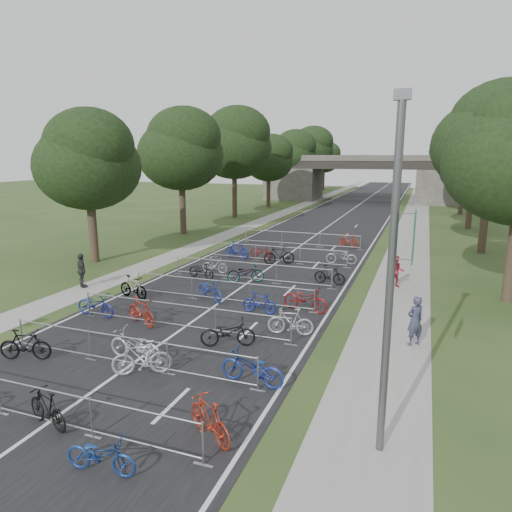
% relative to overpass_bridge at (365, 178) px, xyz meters
% --- Properties ---
extents(ground, '(200.00, 200.00, 0.00)m').
position_rel_overpass_bridge_xyz_m(ground, '(0.00, -65.00, -3.53)').
color(ground, '#2C451D').
rests_on(ground, ground).
extents(road, '(11.00, 140.00, 0.01)m').
position_rel_overpass_bridge_xyz_m(road, '(0.00, -15.00, -3.53)').
color(road, black).
rests_on(road, ground).
extents(sidewalk_right, '(3.00, 140.00, 0.01)m').
position_rel_overpass_bridge_xyz_m(sidewalk_right, '(8.00, -15.00, -3.53)').
color(sidewalk_right, gray).
rests_on(sidewalk_right, ground).
extents(sidewalk_left, '(2.00, 140.00, 0.01)m').
position_rel_overpass_bridge_xyz_m(sidewalk_left, '(-7.50, -15.00, -3.53)').
color(sidewalk_left, gray).
rests_on(sidewalk_left, ground).
extents(lane_markings, '(0.12, 140.00, 0.00)m').
position_rel_overpass_bridge_xyz_m(lane_markings, '(0.00, -15.00, -3.53)').
color(lane_markings, silver).
rests_on(lane_markings, ground).
extents(overpass_bridge, '(31.00, 8.00, 7.05)m').
position_rel_overpass_bridge_xyz_m(overpass_bridge, '(0.00, 0.00, 0.00)').
color(overpass_bridge, '#44413D').
rests_on(overpass_bridge, ground).
extents(lamppost, '(0.61, 0.65, 8.21)m').
position_rel_overpass_bridge_xyz_m(lamppost, '(8.33, -63.00, 0.75)').
color(lamppost, '#4C4C51').
rests_on(lamppost, ground).
extents(tree_left_0, '(6.72, 6.72, 10.25)m').
position_rel_overpass_bridge_xyz_m(tree_left_0, '(-11.39, -49.07, 2.96)').
color(tree_left_0, '#33261C').
rests_on(tree_left_0, ground).
extents(tree_left_1, '(7.56, 7.56, 11.53)m').
position_rel_overpass_bridge_xyz_m(tree_left_1, '(-11.39, -37.07, 3.77)').
color(tree_left_1, '#33261C').
rests_on(tree_left_1, ground).
extents(tree_right_1, '(8.18, 8.18, 12.47)m').
position_rel_overpass_bridge_xyz_m(tree_right_1, '(13.11, -37.07, 4.37)').
color(tree_right_1, '#33261C').
rests_on(tree_right_1, ground).
extents(tree_left_2, '(8.40, 8.40, 12.81)m').
position_rel_overpass_bridge_xyz_m(tree_left_2, '(-11.39, -25.07, 4.58)').
color(tree_left_2, '#33261C').
rests_on(tree_left_2, ground).
extents(tree_right_2, '(6.16, 6.16, 9.39)m').
position_rel_overpass_bridge_xyz_m(tree_right_2, '(13.11, -25.07, 2.41)').
color(tree_right_2, '#33261C').
rests_on(tree_right_2, ground).
extents(tree_left_3, '(6.72, 6.72, 10.25)m').
position_rel_overpass_bridge_xyz_m(tree_left_3, '(-11.39, -13.07, 2.96)').
color(tree_left_3, '#33261C').
rests_on(tree_left_3, ground).
extents(tree_right_3, '(7.17, 7.17, 10.93)m').
position_rel_overpass_bridge_xyz_m(tree_right_3, '(13.11, -13.07, 3.39)').
color(tree_right_3, '#33261C').
rests_on(tree_right_3, ground).
extents(tree_left_4, '(7.56, 7.56, 11.53)m').
position_rel_overpass_bridge_xyz_m(tree_left_4, '(-11.39, -1.07, 3.77)').
color(tree_left_4, '#33261C').
rests_on(tree_left_4, ground).
extents(tree_right_4, '(8.18, 8.18, 12.47)m').
position_rel_overpass_bridge_xyz_m(tree_right_4, '(13.11, -1.07, 4.37)').
color(tree_right_4, '#33261C').
rests_on(tree_right_4, ground).
extents(tree_left_5, '(8.40, 8.40, 12.81)m').
position_rel_overpass_bridge_xyz_m(tree_left_5, '(-11.39, 10.93, 4.58)').
color(tree_left_5, '#33261C').
rests_on(tree_left_5, ground).
extents(tree_right_5, '(6.16, 6.16, 9.39)m').
position_rel_overpass_bridge_xyz_m(tree_right_5, '(13.11, 10.93, 2.41)').
color(tree_right_5, '#33261C').
rests_on(tree_right_5, ground).
extents(tree_left_6, '(6.72, 6.72, 10.25)m').
position_rel_overpass_bridge_xyz_m(tree_left_6, '(-11.39, 22.93, 2.96)').
color(tree_left_6, '#33261C').
rests_on(tree_left_6, ground).
extents(tree_right_6, '(7.17, 7.17, 10.93)m').
position_rel_overpass_bridge_xyz_m(tree_right_6, '(13.11, 22.93, 3.39)').
color(tree_right_6, '#33261C').
rests_on(tree_right_6, ground).
extents(barrier_row_0, '(9.70, 0.08, 1.10)m').
position_rel_overpass_bridge_xyz_m(barrier_row_0, '(0.00, -65.00, -2.99)').
color(barrier_row_0, '#989A9F').
rests_on(barrier_row_0, ground).
extents(barrier_row_1, '(9.70, 0.08, 1.10)m').
position_rel_overpass_bridge_xyz_m(barrier_row_1, '(0.00, -61.40, -2.99)').
color(barrier_row_1, '#989A9F').
rests_on(barrier_row_1, ground).
extents(barrier_row_2, '(9.70, 0.08, 1.10)m').
position_rel_overpass_bridge_xyz_m(barrier_row_2, '(0.00, -57.80, -2.99)').
color(barrier_row_2, '#989A9F').
rests_on(barrier_row_2, ground).
extents(barrier_row_3, '(9.70, 0.08, 1.10)m').
position_rel_overpass_bridge_xyz_m(barrier_row_3, '(0.00, -54.00, -2.99)').
color(barrier_row_3, '#989A9F').
rests_on(barrier_row_3, ground).
extents(barrier_row_4, '(9.70, 0.08, 1.10)m').
position_rel_overpass_bridge_xyz_m(barrier_row_4, '(0.00, -50.00, -2.99)').
color(barrier_row_4, '#989A9F').
rests_on(barrier_row_4, ground).
extents(barrier_row_5, '(9.70, 0.08, 1.10)m').
position_rel_overpass_bridge_xyz_m(barrier_row_5, '(0.00, -45.00, -2.99)').
color(barrier_row_5, '#989A9F').
rests_on(barrier_row_5, ground).
extents(barrier_row_6, '(9.70, 0.08, 1.10)m').
position_rel_overpass_bridge_xyz_m(barrier_row_6, '(0.00, -39.00, -2.99)').
color(barrier_row_6, '#989A9F').
rests_on(barrier_row_6, ground).
extents(bike_1, '(1.75, 0.94, 1.01)m').
position_rel_overpass_bridge_xyz_m(bike_1, '(0.12, -64.99, -3.03)').
color(bike_1, black).
rests_on(bike_1, ground).
extents(bike_2, '(1.76, 0.76, 0.90)m').
position_rel_overpass_bridge_xyz_m(bike_2, '(2.61, -66.00, -3.08)').
color(bike_2, navy).
rests_on(bike_2, ground).
extents(bike_3, '(1.82, 1.42, 1.10)m').
position_rel_overpass_bridge_xyz_m(bike_3, '(4.30, -64.04, -2.98)').
color(bike_3, '#9D2916').
rests_on(bike_3, ground).
extents(bike_4, '(1.89, 1.07, 1.09)m').
position_rel_overpass_bridge_xyz_m(bike_4, '(-3.63, -62.15, -2.99)').
color(bike_4, black).
rests_on(bike_4, ground).
extents(bike_5, '(2.10, 0.84, 1.08)m').
position_rel_overpass_bridge_xyz_m(bike_5, '(-0.09, -60.87, -2.99)').
color(bike_5, '#ADADB5').
rests_on(bike_5, ground).
extents(bike_6, '(1.92, 1.42, 1.15)m').
position_rel_overpass_bridge_xyz_m(bike_6, '(0.77, -61.70, -2.96)').
color(bike_6, '#A5A5AD').
rests_on(bike_6, ground).
extents(bike_7, '(2.16, 0.92, 1.10)m').
position_rel_overpass_bridge_xyz_m(bike_7, '(4.30, -61.10, -2.98)').
color(bike_7, navy).
rests_on(bike_7, ground).
extents(bike_8, '(2.03, 0.83, 1.04)m').
position_rel_overpass_bridge_xyz_m(bike_8, '(-4.30, -57.71, -3.01)').
color(bike_8, navy).
rests_on(bike_8, ground).
extents(bike_9, '(2.00, 1.32, 1.17)m').
position_rel_overpass_bridge_xyz_m(bike_9, '(-1.83, -57.93, -2.95)').
color(bike_9, maroon).
rests_on(bike_9, ground).
extents(bike_10, '(2.14, 1.45, 1.06)m').
position_rel_overpass_bridge_xyz_m(bike_10, '(2.44, -58.69, -3.00)').
color(bike_10, black).
rests_on(bike_10, ground).
extents(bike_11, '(1.88, 0.80, 1.09)m').
position_rel_overpass_bridge_xyz_m(bike_11, '(4.30, -56.83, -2.99)').
color(bike_11, '#A0A1A7').
rests_on(bike_11, ground).
extents(bike_12, '(1.93, 0.95, 1.11)m').
position_rel_overpass_bridge_xyz_m(bike_12, '(-4.30, -54.94, -2.98)').
color(bike_12, '#989A9F').
rests_on(bike_12, ground).
extents(bike_13, '(2.11, 1.71, 1.08)m').
position_rel_overpass_bridge_xyz_m(bike_13, '(-0.59, -53.91, -3.00)').
color(bike_13, navy).
rests_on(bike_13, ground).
extents(bike_14, '(1.64, 0.51, 0.98)m').
position_rel_overpass_bridge_xyz_m(bike_14, '(2.30, -54.86, -3.04)').
color(bike_14, navy).
rests_on(bike_14, ground).
extents(bike_15, '(2.27, 1.17, 1.14)m').
position_rel_overpass_bridge_xyz_m(bike_15, '(4.15, -53.88, -2.96)').
color(bike_15, maroon).
rests_on(bike_15, ground).
extents(bike_16, '(1.97, 1.15, 0.98)m').
position_rel_overpass_bridge_xyz_m(bike_16, '(-2.83, -50.45, -3.04)').
color(bike_16, black).
rests_on(bike_16, ground).
extents(bike_17, '(1.63, 0.53, 0.97)m').
position_rel_overpass_bridge_xyz_m(bike_17, '(-2.63, -49.08, -3.05)').
color(bike_17, gray).
rests_on(bike_17, ground).
extents(bike_18, '(2.13, 1.54, 1.06)m').
position_rel_overpass_bridge_xyz_m(bike_18, '(-0.16, -50.34, -3.00)').
color(bike_18, '#989A9F').
rests_on(bike_18, ground).
extents(bike_19, '(1.82, 0.74, 1.06)m').
position_rel_overpass_bridge_xyz_m(bike_19, '(4.30, -49.10, -3.00)').
color(bike_19, black).
rests_on(bike_19, ground).
extents(bike_20, '(2.09, 1.12, 1.21)m').
position_rel_overpass_bridge_xyz_m(bike_20, '(-2.95, -44.88, -2.93)').
color(bike_20, navy).
rests_on(bike_20, ground).
extents(bike_21, '(2.06, 1.34, 1.02)m').
position_rel_overpass_bridge_xyz_m(bike_21, '(-1.31, -44.42, -3.02)').
color(bike_21, maroon).
rests_on(bike_21, ground).
extents(bike_22, '(2.05, 1.46, 1.22)m').
position_rel_overpass_bridge_xyz_m(bike_22, '(0.28, -45.52, -2.93)').
color(bike_22, black).
rests_on(bike_22, ground).
extents(bike_23, '(2.02, 0.83, 1.04)m').
position_rel_overpass_bridge_xyz_m(bike_23, '(4.07, -44.09, -3.01)').
color(bike_23, '#929299').
rests_on(bike_23, ground).
extents(bike_27, '(1.93, 1.34, 1.14)m').
position_rel_overpass_bridge_xyz_m(bike_27, '(3.62, -38.41, -2.97)').
color(bike_27, maroon).
rests_on(bike_27, ground).
extents(pedestrian_a, '(0.81, 0.79, 1.88)m').
position_rel_overpass_bridge_xyz_m(pedestrian_a, '(8.87, -56.17, -2.59)').
color(pedestrian_a, '#31324A').
rests_on(pedestrian_a, ground).
extents(pedestrian_b, '(0.92, 0.76, 1.72)m').
position_rel_overpass_bridge_xyz_m(pedestrian_b, '(7.74, -48.45, -2.67)').
color(pedestrian_b, '#A02336').
rests_on(pedestrian_b, ground).
extents(pedestrian_c, '(1.15, 0.98, 1.85)m').
position_rel_overpass_bridge_xyz_m(pedestrian_c, '(-7.96, -54.30, -2.61)').
color(pedestrian_c, '#2A2A2D').
rests_on(pedestrian_c, ground).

